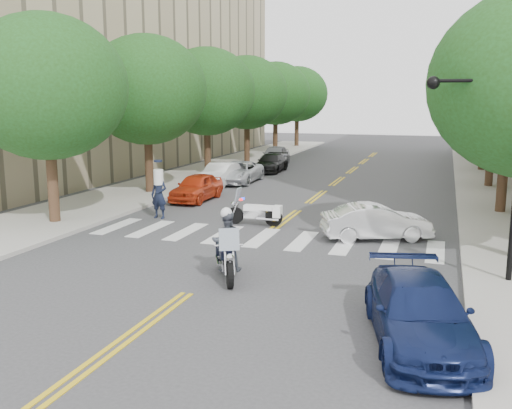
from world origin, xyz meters
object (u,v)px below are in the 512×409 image
at_px(motorcycle_police, 226,246).
at_px(sedan_blue, 419,313).
at_px(convertible, 376,222).
at_px(officer_standing, 159,195).
at_px(motorcycle_parked, 259,213).

bearing_deg(motorcycle_police, sedan_blue, 125.01).
bearing_deg(convertible, officer_standing, 61.65).
height_order(motorcycle_police, sedan_blue, motorcycle_police).
bearing_deg(convertible, motorcycle_parked, 56.69).
bearing_deg(sedan_blue, motorcycle_police, 137.99).
relative_size(motorcycle_police, sedan_blue, 0.50).
bearing_deg(motorcycle_police, motorcycle_parked, -106.10).
relative_size(convertible, sedan_blue, 0.83).
bearing_deg(motorcycle_parked, convertible, -102.25).
xyz_separation_m(motorcycle_police, motorcycle_parked, (-1.23, 6.82, -0.39)).
distance_m(motorcycle_parked, officer_standing, 4.58).
bearing_deg(sedan_blue, motorcycle_parked, 111.13).
relative_size(motorcycle_parked, sedan_blue, 0.49).
height_order(motorcycle_police, officer_standing, motorcycle_police).
xyz_separation_m(motorcycle_parked, convertible, (4.82, -0.87, 0.12)).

